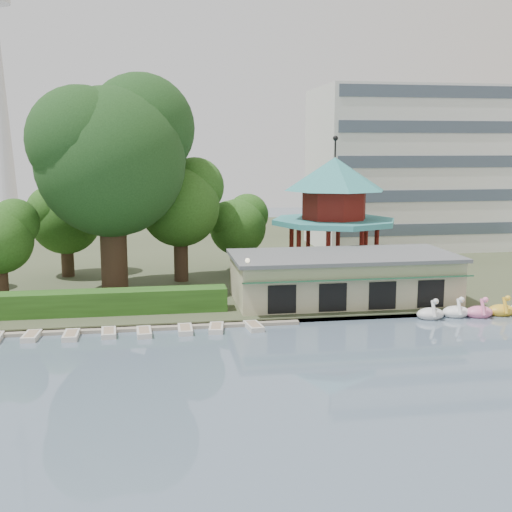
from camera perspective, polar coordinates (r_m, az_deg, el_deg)
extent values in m
plane|color=slate|center=(31.88, 1.64, -14.41)|extent=(220.00, 220.00, 0.00)
cube|color=#424930|center=(81.80, -5.17, 0.55)|extent=(220.00, 70.00, 0.40)
cube|color=gray|center=(47.98, -2.24, -5.92)|extent=(220.00, 0.60, 0.30)
cube|color=gray|center=(48.01, -16.68, -6.35)|extent=(34.00, 1.60, 0.24)
cube|color=tan|center=(54.01, 7.73, -2.01)|extent=(18.00, 8.00, 3.60)
cube|color=#595B5E|center=(53.65, 7.78, 0.03)|extent=(18.60, 8.60, 0.30)
cube|color=#194C2D|center=(49.84, 9.18, -2.08)|extent=(18.00, 1.59, 0.45)
cylinder|color=tan|center=(64.21, 6.84, -1.24)|extent=(10.40, 10.40, 1.20)
cylinder|color=teal|center=(63.48, 6.93, 3.07)|extent=(12.40, 12.40, 0.50)
cylinder|color=maroon|center=(63.32, 6.96, 4.55)|extent=(6.40, 6.40, 2.80)
cone|color=teal|center=(63.13, 7.02, 7.27)|extent=(10.00, 10.00, 3.20)
cylinder|color=black|center=(63.08, 7.06, 9.53)|extent=(0.16, 0.16, 1.80)
cube|color=silver|center=(86.29, 15.29, 7.53)|extent=(30.00, 14.00, 20.00)
cube|color=#295519|center=(51.36, -19.60, -4.12)|extent=(30.00, 2.00, 1.80)
cylinder|color=black|center=(49.26, -0.76, -2.81)|extent=(0.12, 0.12, 4.00)
sphere|color=beige|center=(48.86, -0.77, -0.40)|extent=(0.36, 0.36, 0.36)
cylinder|color=#3A281C|center=(57.27, -12.56, 1.34)|extent=(2.31, 2.31, 9.18)
sphere|color=#1C3E18|center=(56.73, -12.81, 8.14)|extent=(12.82, 12.82, 12.82)
sphere|color=#1C3E18|center=(58.56, -10.25, 11.14)|extent=(9.62, 9.62, 9.62)
sphere|color=#1C3E18|center=(55.63, -15.30, 9.91)|extent=(8.97, 8.97, 8.97)
cylinder|color=#3A281C|center=(57.00, -21.65, -1.74)|extent=(0.98, 0.98, 4.11)
sphere|color=#295519|center=(56.52, -21.84, 1.29)|extent=(5.47, 5.47, 5.47)
sphere|color=#295519|center=(56.92, -20.67, 2.75)|extent=(4.10, 4.10, 4.10)
cylinder|color=#3A281C|center=(61.43, -6.69, 0.42)|extent=(1.35, 1.35, 5.72)
sphere|color=#295519|center=(60.91, -6.77, 4.35)|extent=(7.50, 7.50, 7.50)
sphere|color=#295519|center=(61.97, -5.46, 6.16)|extent=(5.62, 5.62, 5.62)
sphere|color=#295519|center=(60.03, -8.02, 5.34)|extent=(5.25, 5.25, 5.25)
cylinder|color=#3A281C|center=(66.04, -1.62, 0.23)|extent=(1.04, 1.04, 3.69)
sphere|color=#295519|center=(65.65, -1.63, 2.58)|extent=(5.79, 5.79, 5.79)
sphere|color=#295519|center=(66.53, -0.75, 3.70)|extent=(4.34, 4.34, 4.34)
sphere|color=#295519|center=(64.87, -2.46, 3.15)|extent=(4.05, 4.05, 4.05)
cylinder|color=#3A281C|center=(65.97, -16.43, 0.22)|extent=(1.23, 1.23, 4.59)
sphere|color=#295519|center=(65.53, -16.57, 3.15)|extent=(6.84, 6.84, 6.84)
sphere|color=#295519|center=(66.24, -15.34, 4.55)|extent=(5.13, 5.13, 5.13)
sphere|color=#295519|center=(64.93, -17.73, 3.85)|extent=(4.79, 4.79, 4.79)
ellipsoid|color=silver|center=(51.30, 15.24, -5.00)|extent=(2.16, 1.44, 0.99)
cylinder|color=silver|center=(50.68, 15.52, -4.55)|extent=(0.26, 0.79, 1.29)
sphere|color=silver|center=(50.26, 15.69, -3.91)|extent=(0.44, 0.44, 0.44)
ellipsoid|color=white|center=(52.45, 17.32, -4.78)|extent=(2.16, 1.44, 0.99)
cylinder|color=white|center=(51.84, 17.62, -4.34)|extent=(0.26, 0.79, 1.29)
sphere|color=white|center=(51.43, 17.81, -3.71)|extent=(0.44, 0.44, 0.44)
ellipsoid|color=pink|center=(52.97, 19.21, -4.75)|extent=(2.16, 1.44, 0.99)
cylinder|color=pink|center=(52.37, 19.53, -4.31)|extent=(0.26, 0.79, 1.29)
sphere|color=pink|center=(51.97, 19.73, -3.68)|extent=(0.44, 0.44, 0.44)
ellipsoid|color=gold|center=(54.10, 20.95, -4.56)|extent=(2.16, 1.44, 0.99)
cylinder|color=gold|center=(53.51, 21.28, -4.12)|extent=(0.26, 0.79, 1.29)
sphere|color=gold|center=(53.12, 21.48, -3.51)|extent=(0.44, 0.44, 0.44)
cube|color=silver|center=(47.11, -19.32, -6.72)|extent=(1.13, 2.35, 0.36)
cube|color=silver|center=(46.44, -16.11, -6.79)|extent=(1.01, 2.30, 0.36)
cube|color=silver|center=(46.42, -12.96, -6.66)|extent=(1.14, 2.36, 0.36)
cube|color=silver|center=(46.03, -9.92, -6.70)|extent=(1.12, 2.35, 0.36)
cube|color=silver|center=(46.30, -6.31, -6.51)|extent=(1.01, 2.30, 0.36)
cube|color=silver|center=(46.48, -3.56, -6.41)|extent=(1.32, 2.42, 0.36)
cube|color=silver|center=(46.84, -0.21, -6.26)|extent=(1.28, 2.41, 0.36)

